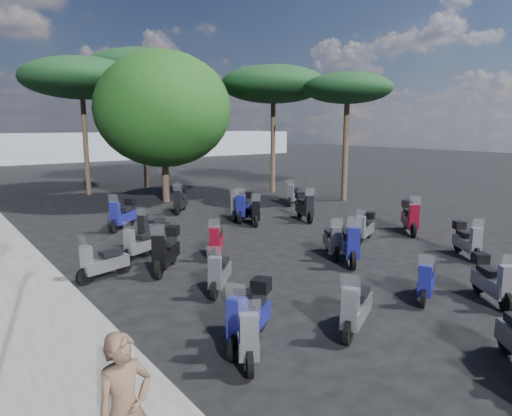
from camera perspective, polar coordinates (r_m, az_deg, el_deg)
ground at (r=12.45m, az=3.76°, el=-8.01°), size 120.00×120.00×0.00m
woman at (r=5.35m, az=-16.05°, el=-23.13°), size 0.66×0.48×1.70m
scooter_1 at (r=8.41m, az=-0.84°, el=-13.48°), size 1.53×1.09×1.38m
scooter_2 at (r=7.96m, az=-1.28°, el=-15.15°), size 0.98×1.47×1.29m
scooter_3 at (r=12.36m, az=-18.57°, el=-6.57°), size 1.55×0.63×1.25m
scooter_4 at (r=13.94m, az=-14.26°, el=-4.49°), size 1.43×0.80×1.22m
scooter_5 at (r=15.76m, az=-12.83°, el=-2.61°), size 1.50×0.91×1.31m
scooter_7 at (r=9.08m, az=12.37°, el=-12.29°), size 1.51×0.93×1.32m
scooter_8 at (r=10.93m, az=-4.61°, el=-8.24°), size 1.18×1.20×1.26m
scooter_9 at (r=13.79m, az=-4.94°, el=-4.30°), size 1.07×1.30×1.26m
scooter_10 at (r=12.61m, az=-11.18°, el=-5.34°), size 1.36×1.47×1.46m
scooter_11 at (r=18.02m, az=-16.30°, el=-0.86°), size 1.47×1.34×1.44m
scooter_14 at (r=11.11m, az=20.52°, el=-8.71°), size 1.37×0.83×1.19m
scooter_15 at (r=13.97m, az=9.53°, el=-4.20°), size 1.00×1.38×1.27m
scooter_16 at (r=18.88m, az=-1.48°, el=0.08°), size 1.50×1.36×1.47m
scooter_17 at (r=20.93m, az=-9.38°, el=0.88°), size 1.25×1.44×1.39m
scooter_19 at (r=11.57m, az=27.42°, el=-8.14°), size 1.06×1.39×1.27m
scooter_20 at (r=13.36m, az=11.71°, el=-4.62°), size 1.30×1.49×1.49m
scooter_21 at (r=15.95m, az=13.46°, el=-2.46°), size 1.44×0.81×1.22m
scooter_22 at (r=19.22m, az=-2.20°, el=0.11°), size 1.37×1.21×1.33m
scooter_23 at (r=18.16m, az=-0.19°, el=-0.66°), size 0.95×1.46×1.30m
scooter_26 at (r=15.08m, az=24.87°, el=-3.78°), size 1.10×1.39×1.29m
scooter_27 at (r=17.66m, az=18.71°, el=-1.19°), size 1.40×1.45×1.46m
scooter_28 at (r=19.02m, az=6.09°, el=0.08°), size 0.97×1.70×1.45m
scooter_29 at (r=22.66m, az=4.62°, el=1.55°), size 1.43×1.08×1.34m
broadleaf_tree at (r=23.78m, az=-11.52°, el=11.97°), size 6.78×6.78×7.56m
pine_0 at (r=30.06m, az=-14.12°, el=16.56°), size 6.61×6.61×8.51m
pine_1 at (r=26.91m, az=2.18°, el=15.14°), size 6.09×6.09×7.26m
pine_2 at (r=27.63m, az=-21.00°, el=14.87°), size 6.48×6.48×7.57m
pine_3 at (r=24.28m, az=11.37°, el=14.41°), size 4.52×4.52×6.55m
distant_hills at (r=54.57m, az=-28.76°, el=6.54°), size 70.00×8.00×3.00m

